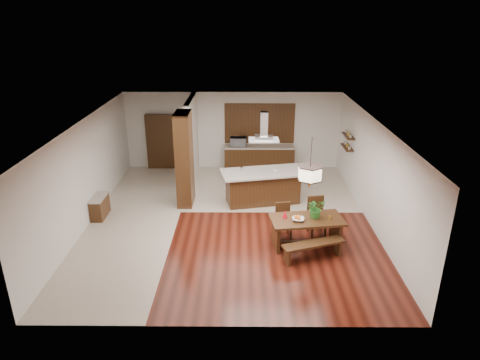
{
  "coord_description": "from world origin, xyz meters",
  "views": [
    {
      "loc": [
        0.37,
        -11.1,
        5.67
      ],
      "look_at": [
        0.3,
        0.0,
        1.25
      ],
      "focal_mm": 32.0,
      "sensor_mm": 36.0,
      "label": 1
    }
  ],
  "objects_px": {
    "fruit_bowl": "(298,219)",
    "kitchen_island": "(263,186)",
    "dining_table": "(306,226)",
    "dining_chair_right": "(317,216)",
    "foliage_plant": "(316,208)",
    "hallway_console": "(100,207)",
    "dining_chair_left": "(284,220)",
    "microwave": "(238,142)",
    "dining_bench": "(313,251)",
    "pendant_lantern": "(310,163)",
    "range_hood": "(264,126)",
    "island_cup": "(275,171)"
  },
  "relations": [
    {
      "from": "dining_table",
      "to": "island_cup",
      "type": "relative_size",
      "value": 17.78
    },
    {
      "from": "foliage_plant",
      "to": "microwave",
      "type": "height_order",
      "value": "microwave"
    },
    {
      "from": "dining_table",
      "to": "dining_bench",
      "type": "distance_m",
      "value": 0.74
    },
    {
      "from": "dining_chair_right",
      "to": "foliage_plant",
      "type": "xyz_separation_m",
      "value": [
        -0.15,
        -0.54,
        0.5
      ]
    },
    {
      "from": "range_hood",
      "to": "island_cup",
      "type": "relative_size",
      "value": 8.28
    },
    {
      "from": "hallway_console",
      "to": "foliage_plant",
      "type": "relative_size",
      "value": 1.7
    },
    {
      "from": "microwave",
      "to": "foliage_plant",
      "type": "bearing_deg",
      "value": -68.21
    },
    {
      "from": "foliage_plant",
      "to": "fruit_bowl",
      "type": "height_order",
      "value": "foliage_plant"
    },
    {
      "from": "dining_bench",
      "to": "dining_chair_left",
      "type": "xyz_separation_m",
      "value": [
        -0.62,
        1.15,
        0.23
      ]
    },
    {
      "from": "dining_bench",
      "to": "microwave",
      "type": "height_order",
      "value": "microwave"
    },
    {
      "from": "fruit_bowl",
      "to": "island_cup",
      "type": "distance_m",
      "value": 2.7
    },
    {
      "from": "dining_bench",
      "to": "foliage_plant",
      "type": "distance_m",
      "value": 1.09
    },
    {
      "from": "island_cup",
      "to": "fruit_bowl",
      "type": "bearing_deg",
      "value": -81.48
    },
    {
      "from": "foliage_plant",
      "to": "pendant_lantern",
      "type": "bearing_deg",
      "value": -162.26
    },
    {
      "from": "dining_chair_right",
      "to": "range_hood",
      "type": "relative_size",
      "value": 1.14
    },
    {
      "from": "fruit_bowl",
      "to": "kitchen_island",
      "type": "relative_size",
      "value": 0.11
    },
    {
      "from": "hallway_console",
      "to": "pendant_lantern",
      "type": "distance_m",
      "value": 6.33
    },
    {
      "from": "foliage_plant",
      "to": "fruit_bowl",
      "type": "xyz_separation_m",
      "value": [
        -0.46,
        -0.19,
        -0.22
      ]
    },
    {
      "from": "pendant_lantern",
      "to": "dining_table",
      "type": "bearing_deg",
      "value": 0.0
    },
    {
      "from": "range_hood",
      "to": "island_cup",
      "type": "bearing_deg",
      "value": -18.39
    },
    {
      "from": "dining_chair_left",
      "to": "microwave",
      "type": "height_order",
      "value": "microwave"
    },
    {
      "from": "dining_bench",
      "to": "fruit_bowl",
      "type": "bearing_deg",
      "value": 121.57
    },
    {
      "from": "fruit_bowl",
      "to": "island_cup",
      "type": "xyz_separation_m",
      "value": [
        -0.4,
        2.66,
        0.3
      ]
    },
    {
      "from": "dining_table",
      "to": "range_hood",
      "type": "bearing_deg",
      "value": 110.65
    },
    {
      "from": "dining_chair_right",
      "to": "pendant_lantern",
      "type": "distance_m",
      "value": 1.87
    },
    {
      "from": "hallway_console",
      "to": "pendant_lantern",
      "type": "bearing_deg",
      "value": -15.39
    },
    {
      "from": "hallway_console",
      "to": "foliage_plant",
      "type": "height_order",
      "value": "foliage_plant"
    },
    {
      "from": "dining_bench",
      "to": "island_cup",
      "type": "xyz_separation_m",
      "value": [
        -0.73,
        3.19,
        0.88
      ]
    },
    {
      "from": "dining_table",
      "to": "dining_bench",
      "type": "relative_size",
      "value": 1.24
    },
    {
      "from": "dining_chair_left",
      "to": "kitchen_island",
      "type": "distance_m",
      "value": 2.21
    },
    {
      "from": "dining_chair_left",
      "to": "microwave",
      "type": "xyz_separation_m",
      "value": [
        -1.27,
        5.13,
        0.66
      ]
    },
    {
      "from": "kitchen_island",
      "to": "dining_chair_left",
      "type": "bearing_deg",
      "value": -89.36
    },
    {
      "from": "dining_chair_left",
      "to": "dining_chair_right",
      "type": "height_order",
      "value": "dining_chair_right"
    },
    {
      "from": "kitchen_island",
      "to": "dining_table",
      "type": "bearing_deg",
      "value": -81.05
    },
    {
      "from": "foliage_plant",
      "to": "microwave",
      "type": "xyz_separation_m",
      "value": [
        -2.02,
        5.55,
        0.1
      ]
    },
    {
      "from": "dining_chair_left",
      "to": "island_cup",
      "type": "bearing_deg",
      "value": 85.24
    },
    {
      "from": "dining_table",
      "to": "microwave",
      "type": "distance_m",
      "value": 5.93
    },
    {
      "from": "pendant_lantern",
      "to": "microwave",
      "type": "distance_m",
      "value": 6.01
    },
    {
      "from": "dining_chair_left",
      "to": "dining_chair_right",
      "type": "distance_m",
      "value": 0.92
    },
    {
      "from": "pendant_lantern",
      "to": "kitchen_island",
      "type": "bearing_deg",
      "value": 110.69
    },
    {
      "from": "dining_table",
      "to": "kitchen_island",
      "type": "height_order",
      "value": "kitchen_island"
    },
    {
      "from": "hallway_console",
      "to": "fruit_bowl",
      "type": "height_order",
      "value": "fruit_bowl"
    },
    {
      "from": "dining_table",
      "to": "dining_chair_left",
      "type": "xyz_separation_m",
      "value": [
        -0.53,
        0.49,
        -0.11
      ]
    },
    {
      "from": "hallway_console",
      "to": "foliage_plant",
      "type": "distance_m",
      "value": 6.27
    },
    {
      "from": "dining_table",
      "to": "fruit_bowl",
      "type": "distance_m",
      "value": 0.36
    },
    {
      "from": "dining_table",
      "to": "fruit_bowl",
      "type": "height_order",
      "value": "fruit_bowl"
    },
    {
      "from": "hallway_console",
      "to": "fruit_bowl",
      "type": "distance_m",
      "value": 5.85
    },
    {
      "from": "microwave",
      "to": "dining_bench",
      "type": "bearing_deg",
      "value": -71.49
    },
    {
      "from": "fruit_bowl",
      "to": "island_cup",
      "type": "bearing_deg",
      "value": 98.52
    },
    {
      "from": "island_cup",
      "to": "hallway_console",
      "type": "bearing_deg",
      "value": -169.77
    }
  ]
}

